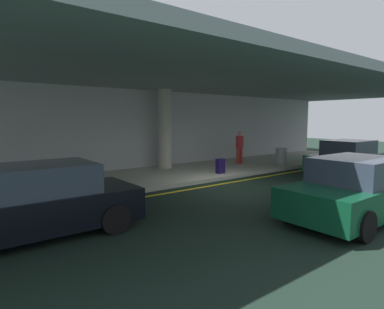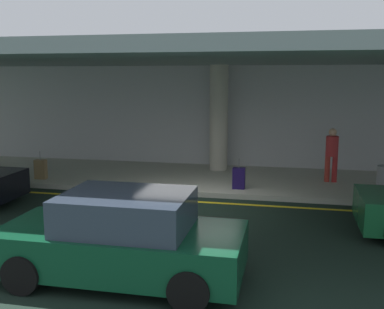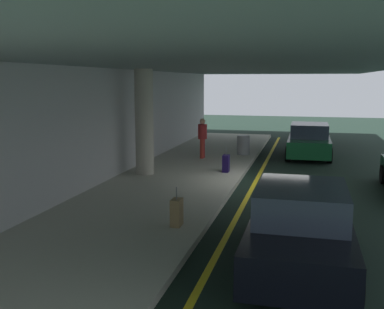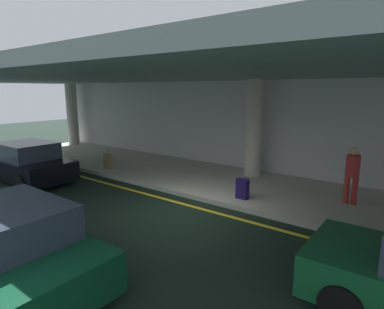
{
  "view_description": "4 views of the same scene",
  "coord_description": "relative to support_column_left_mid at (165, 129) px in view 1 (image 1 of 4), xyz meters",
  "views": [
    {
      "loc": [
        -8.0,
        -8.08,
        2.41
      ],
      "look_at": [
        0.12,
        2.44,
        0.94
      ],
      "focal_mm": 29.6,
      "sensor_mm": 36.0,
      "label": 1
    },
    {
      "loc": [
        2.44,
        -11.5,
        3.4
      ],
      "look_at": [
        -0.34,
        1.49,
        1.15
      ],
      "focal_mm": 43.07,
      "sensor_mm": 36.0,
      "label": 2
    },
    {
      "loc": [
        -14.9,
        -1.14,
        3.4
      ],
      "look_at": [
        0.03,
        2.66,
        0.9
      ],
      "focal_mm": 42.67,
      "sensor_mm": 36.0,
      "label": 3
    },
    {
      "loc": [
        5.43,
        -6.71,
        3.4
      ],
      "look_at": [
        -1.45,
        2.39,
        1.11
      ],
      "focal_mm": 29.94,
      "sensor_mm": 36.0,
      "label": 4
    }
  ],
  "objects": [
    {
      "name": "ground_plane",
      "position": [
        0.0,
        -4.37,
        -1.97
      ],
      "size": [
        60.0,
        60.0,
        0.0
      ],
      "primitive_type": "plane",
      "color": "black"
    },
    {
      "name": "sidewalk",
      "position": [
        0.0,
        -1.27,
        -1.9
      ],
      "size": [
        26.0,
        4.2,
        0.15
      ],
      "primitive_type": "cube",
      "color": "#B0AF9F",
      "rests_on": "ground"
    },
    {
      "name": "lane_stripe_yellow",
      "position": [
        0.0,
        -3.86,
        -1.97
      ],
      "size": [
        26.0,
        0.14,
        0.01
      ],
      "primitive_type": "cube",
      "color": "yellow",
      "rests_on": "ground"
    },
    {
      "name": "support_column_left_mid",
      "position": [
        0.0,
        0.0,
        0.0
      ],
      "size": [
        0.64,
        0.64,
        3.65
      ],
      "primitive_type": "cylinder",
      "color": "#AFAA98",
      "rests_on": "sidewalk"
    },
    {
      "name": "ceiling_overhang",
      "position": [
        0.0,
        -1.77,
        1.97
      ],
      "size": [
        28.0,
        13.2,
        0.3
      ],
      "primitive_type": "cube",
      "color": "gray",
      "rests_on": "support_column_far_left"
    },
    {
      "name": "terminal_back_wall",
      "position": [
        0.0,
        0.98,
        -0.07
      ],
      "size": [
        26.0,
        0.3,
        3.8
      ],
      "primitive_type": "cube",
      "color": "#AFB1B2",
      "rests_on": "ground"
    },
    {
      "name": "car_dark_green",
      "position": [
        -0.24,
        -8.9,
        -1.26
      ],
      "size": [
        4.1,
        1.92,
        1.5
      ],
      "rotation": [
        0.0,
        0.0,
        0.02
      ],
      "color": "#0C3D25",
      "rests_on": "ground"
    },
    {
      "name": "car_dark_green_no2",
      "position": [
        6.04,
        -5.6,
        -1.26
      ],
      "size": [
        4.1,
        1.92,
        1.5
      ],
      "rotation": [
        0.0,
        0.0,
        -0.06
      ],
      "color": "#124C28",
      "rests_on": "ground"
    },
    {
      "name": "car_black",
      "position": [
        -6.64,
        -5.45,
        -1.26
      ],
      "size": [
        4.1,
        1.92,
        1.5
      ],
      "rotation": [
        0.0,
        0.0,
        -0.03
      ],
      "color": "black",
      "rests_on": "ground"
    },
    {
      "name": "traveler_with_luggage",
      "position": [
        3.74,
        -1.22,
        -0.86
      ],
      "size": [
        0.38,
        0.38,
        1.68
      ],
      "rotation": [
        0.0,
        0.0,
        1.36
      ],
      "color": "#A72F25",
      "rests_on": "sidewalk"
    },
    {
      "name": "suitcase_upright_primary",
      "position": [
        1.03,
        -2.71,
        -1.51
      ],
      "size": [
        0.36,
        0.22,
        0.9
      ],
      "rotation": [
        0.0,
        0.0,
        0.01
      ],
      "color": "#190F44",
      "rests_on": "sidewalk"
    },
    {
      "name": "suitcase_upright_secondary",
      "position": [
        -5.35,
        -2.72,
        -1.51
      ],
      "size": [
        0.36,
        0.22,
        0.9
      ],
      "rotation": [
        0.0,
        0.0,
        0.17
      ],
      "color": "olive",
      "rests_on": "sidewalk"
    },
    {
      "name": "trash_bin_steel",
      "position": [
        5.09,
        -2.77,
        -1.4
      ],
      "size": [
        0.56,
        0.56,
        0.85
      ],
      "primitive_type": "cylinder",
      "color": "gray",
      "rests_on": "sidewalk"
    }
  ]
}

